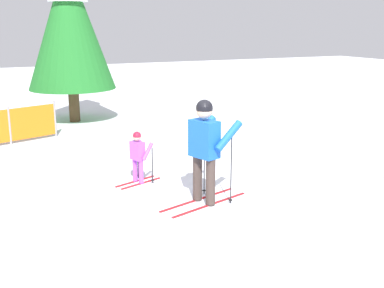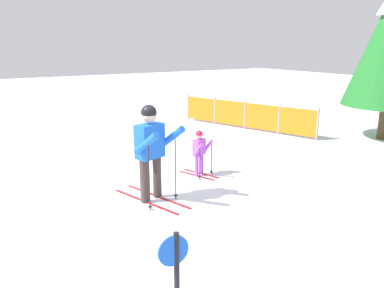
% 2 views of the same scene
% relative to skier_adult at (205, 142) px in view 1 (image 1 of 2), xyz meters
% --- Properties ---
extents(ground_plane, '(60.00, 60.00, 0.00)m').
position_rel_skier_adult_xyz_m(ground_plane, '(-0.18, -0.21, -1.10)').
color(ground_plane, white).
extents(skier_adult, '(1.77, 0.97, 1.84)m').
position_rel_skier_adult_xyz_m(skier_adult, '(0.00, 0.00, 0.00)').
color(skier_adult, maroon).
rests_on(skier_adult, ground_plane).
extents(skier_child, '(0.99, 0.59, 1.04)m').
position_rel_skier_adult_xyz_m(skier_child, '(-0.70, 1.53, -0.50)').
color(skier_child, maroon).
rests_on(skier_child, ground_plane).
extents(conifer_far, '(2.70, 2.70, 5.02)m').
position_rel_skier_adult_xyz_m(conifer_far, '(-0.55, 8.29, 2.00)').
color(conifer_far, '#4C3823').
rests_on(conifer_far, ground_plane).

